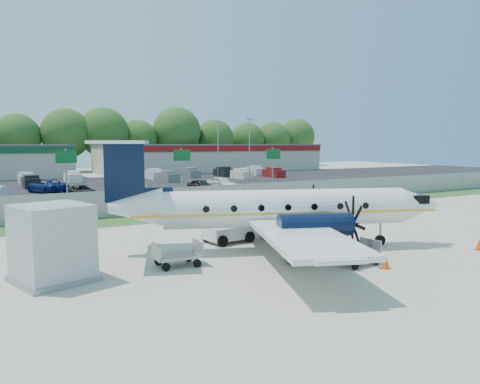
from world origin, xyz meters
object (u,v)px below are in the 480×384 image
aircraft (279,208)px  pushback_tug (230,230)px  service_container (52,246)px  baggage_cart_far (356,254)px  baggage_cart_near (178,255)px

aircraft → pushback_tug: size_ratio=6.74×
aircraft → pushback_tug: bearing=114.4°
aircraft → service_container: (-11.04, -0.19, -0.73)m
aircraft → service_container: 11.07m
baggage_cart_far → service_container: service_container is taller
baggage_cart_near → baggage_cart_far: size_ratio=0.99×
pushback_tug → baggage_cart_near: size_ratio=1.27×
pushback_tug → service_container: 10.24m
baggage_cart_far → service_container: (-12.35, 4.15, 0.94)m
baggage_cart_near → service_container: 5.29m
aircraft → baggage_cart_near: aircraft is taller
aircraft → service_container: aircraft is taller
aircraft → service_container: size_ratio=5.29×
pushback_tug → service_container: size_ratio=0.78×
baggage_cart_near → service_container: service_container is taller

